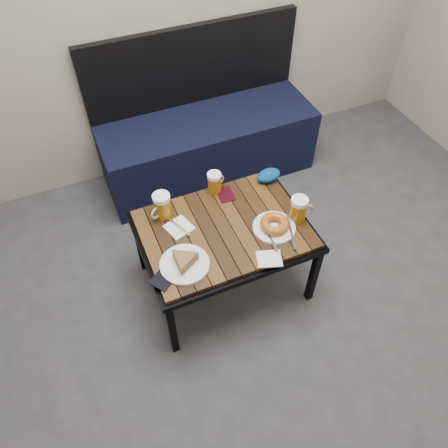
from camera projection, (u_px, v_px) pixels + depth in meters
name	position (u px, v px, depth m)	size (l,w,h in m)	color
ground	(296.00, 423.00, 2.00)	(4.00, 4.00, 0.00)	#2D2D30
bench	(207.00, 139.00, 2.93)	(1.40, 0.50, 0.95)	black
cafe_table	(224.00, 233.00, 2.18)	(0.84, 0.62, 0.47)	black
beer_mug_left	(162.00, 206.00, 2.15)	(0.13, 0.11, 0.14)	#A1610D
beer_mug_centre	(215.00, 182.00, 2.28)	(0.11, 0.09, 0.12)	#A1610D
beer_mug_right	(299.00, 209.00, 2.14)	(0.13, 0.10, 0.14)	#A1610D
plate_pie	(184.00, 262.00, 1.98)	(0.23, 0.23, 0.06)	white
plate_bagel	(274.00, 225.00, 2.13)	(0.21, 0.27, 0.06)	white
napkin_left	(179.00, 227.00, 2.15)	(0.15, 0.15, 0.01)	white
napkin_right	(269.00, 259.00, 2.02)	(0.14, 0.13, 0.01)	white
passport_navy	(165.00, 277.00, 1.95)	(0.09, 0.13, 0.01)	black
passport_burgundy	(225.00, 194.00, 2.30)	(0.08, 0.11, 0.01)	black
knit_pouch	(269.00, 175.00, 2.36)	(0.14, 0.09, 0.06)	navy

